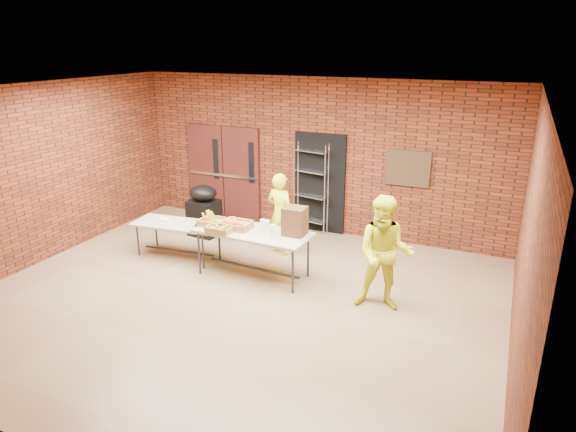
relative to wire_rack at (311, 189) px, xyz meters
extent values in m
cube|color=#8D6E4C|center=(0.04, -3.32, -0.97)|extent=(8.00, 7.00, 0.04)
cube|color=silver|center=(0.04, -3.32, 2.27)|extent=(8.00, 7.00, 0.04)
cube|color=maroon|center=(0.04, 0.20, 0.65)|extent=(8.00, 0.04, 3.20)
cube|color=maroon|center=(0.04, -6.84, 0.65)|extent=(8.00, 0.04, 3.20)
cube|color=maroon|center=(-3.98, -3.32, 0.65)|extent=(0.04, 7.00, 3.20)
cube|color=maroon|center=(4.06, -3.32, 0.65)|extent=(0.04, 7.00, 3.20)
cube|color=#3F1212|center=(-2.61, 0.12, 0.10)|extent=(0.88, 0.08, 2.10)
cube|color=#3F1212|center=(-1.71, 0.12, 0.10)|extent=(0.88, 0.08, 2.10)
cube|color=black|center=(-2.33, 0.07, 0.40)|extent=(0.12, 0.02, 0.90)
cube|color=black|center=(-1.43, 0.07, 0.40)|extent=(0.12, 0.02, 0.90)
cube|color=#B8B7BE|center=(-2.16, 0.06, 0.05)|extent=(1.70, 0.04, 0.05)
cube|color=black|center=(0.14, 0.14, 0.10)|extent=(1.10, 0.06, 2.10)
cube|color=#3D2C18|center=(1.94, 0.13, 0.60)|extent=(0.85, 0.04, 0.70)
cube|color=tan|center=(-1.78, -2.25, -0.30)|extent=(1.69, 0.84, 0.04)
cube|color=#303035|center=(-1.78, -2.25, -0.85)|extent=(1.44, 0.18, 0.03)
cylinder|color=#303035|center=(-2.50, -1.97, -0.64)|extent=(0.03, 0.03, 0.63)
cylinder|color=#303035|center=(-1.05, -1.97, -0.64)|extent=(0.03, 0.03, 0.63)
cylinder|color=#303035|center=(-2.50, -2.52, -0.64)|extent=(0.03, 0.03, 0.63)
cylinder|color=#303035|center=(-1.05, -2.52, -0.64)|extent=(0.03, 0.03, 0.63)
cube|color=tan|center=(-0.11, -2.40, -0.16)|extent=(2.02, 0.91, 0.04)
cube|color=#303035|center=(-0.11, -2.40, -0.82)|extent=(1.77, 0.12, 0.03)
cylinder|color=#303035|center=(-0.99, -2.07, -0.57)|extent=(0.04, 0.04, 0.77)
cylinder|color=#303035|center=(0.78, -2.07, -0.57)|extent=(0.04, 0.04, 0.77)
cylinder|color=#303035|center=(-0.99, -2.73, -0.57)|extent=(0.04, 0.04, 0.77)
cylinder|color=#303035|center=(0.78, -2.73, -0.57)|extent=(0.04, 0.04, 0.77)
cube|color=olive|center=(-0.88, -2.42, -0.10)|extent=(0.46, 0.36, 0.07)
cube|color=olive|center=(-0.43, -2.38, -0.10)|extent=(0.49, 0.38, 0.08)
cube|color=olive|center=(-0.60, -2.64, -0.10)|extent=(0.42, 0.33, 0.07)
cylinder|color=#144A13|center=(-1.15, -2.30, -0.28)|extent=(0.40, 0.40, 0.01)
cube|color=white|center=(-2.04, -2.28, -0.25)|extent=(0.19, 0.12, 0.06)
cube|color=#4F351B|center=(0.61, -2.25, 0.10)|extent=(0.36, 0.32, 0.48)
cylinder|color=white|center=(0.12, -2.46, -0.01)|extent=(0.09, 0.09, 0.26)
cylinder|color=white|center=(0.36, -2.58, -0.01)|extent=(0.08, 0.08, 0.25)
cylinder|color=white|center=(0.14, -2.34, -0.03)|extent=(0.07, 0.07, 0.21)
cube|color=black|center=(-1.95, -1.08, -0.58)|extent=(0.63, 0.54, 0.75)
ellipsoid|color=black|center=(-1.95, -1.08, -0.04)|extent=(0.63, 0.55, 0.32)
imported|color=yellow|center=(-0.11, -1.29, -0.17)|extent=(0.64, 0.48, 1.57)
imported|color=yellow|center=(2.21, -2.60, -0.07)|extent=(0.95, 0.80, 1.77)
camera|label=1|loc=(3.75, -9.56, 2.94)|focal=32.00mm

